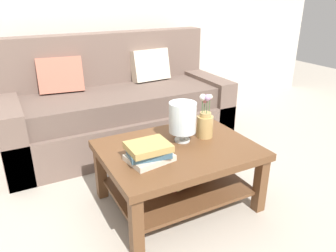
# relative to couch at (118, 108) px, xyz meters

# --- Properties ---
(ground_plane) EXTENTS (10.00, 10.00, 0.00)m
(ground_plane) POSITION_rel_couch_xyz_m (-0.00, -0.94, -0.36)
(ground_plane) COLOR #ADA393
(back_wall) EXTENTS (6.40, 0.12, 2.70)m
(back_wall) POSITION_rel_couch_xyz_m (-0.00, 0.71, 0.99)
(back_wall) COLOR beige
(back_wall) RESTS_ON ground
(couch) EXTENTS (2.16, 0.90, 1.06)m
(couch) POSITION_rel_couch_xyz_m (0.00, 0.00, 0.00)
(couch) COLOR brown
(couch) RESTS_ON ground
(coffee_table) EXTENTS (1.03, 0.79, 0.45)m
(coffee_table) POSITION_rel_couch_xyz_m (0.01, -1.21, -0.04)
(coffee_table) COLOR brown
(coffee_table) RESTS_ON ground
(book_stack_main) EXTENTS (0.30, 0.26, 0.12)m
(book_stack_main) POSITION_rel_couch_xyz_m (-0.25, -1.29, 0.15)
(book_stack_main) COLOR beige
(book_stack_main) RESTS_ON coffee_table
(glass_hurricane_vase) EXTENTS (0.19, 0.19, 0.29)m
(glass_hurricane_vase) POSITION_rel_couch_xyz_m (0.08, -1.14, 0.26)
(glass_hurricane_vase) COLOR silver
(glass_hurricane_vase) RESTS_ON coffee_table
(flower_pitcher) EXTENTS (0.12, 0.12, 0.33)m
(flower_pitcher) POSITION_rel_couch_xyz_m (0.26, -1.15, 0.20)
(flower_pitcher) COLOR tan
(flower_pitcher) RESTS_ON coffee_table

